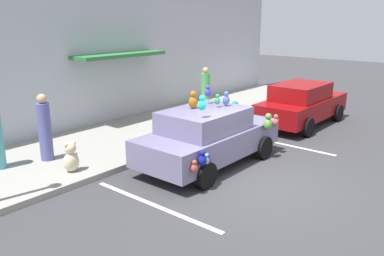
% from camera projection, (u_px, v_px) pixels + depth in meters
% --- Properties ---
extents(ground_plane, '(60.00, 60.00, 0.00)m').
position_uv_depth(ground_plane, '(253.00, 183.00, 9.55)').
color(ground_plane, '#38383A').
extents(sidewalk, '(24.00, 4.00, 0.15)m').
position_uv_depth(sidewalk, '(117.00, 140.00, 12.61)').
color(sidewalk, gray).
rests_on(sidewalk, ground).
extents(storefront_building, '(24.00, 1.25, 6.40)m').
position_uv_depth(storefront_building, '(70.00, 37.00, 13.11)').
color(storefront_building, '#B2B7C1').
rests_on(storefront_building, ground).
extents(parking_stripe_front, '(0.12, 3.60, 0.01)m').
position_uv_depth(parking_stripe_front, '(280.00, 143.00, 12.56)').
color(parking_stripe_front, silver).
rests_on(parking_stripe_front, ground).
extents(parking_stripe_rear, '(0.12, 3.60, 0.01)m').
position_uv_depth(parking_stripe_rear, '(154.00, 205.00, 8.44)').
color(parking_stripe_rear, silver).
rests_on(parking_stripe_rear, ground).
extents(plush_covered_car, '(4.27, 2.15, 2.09)m').
position_uv_depth(plush_covered_car, '(208.00, 136.00, 10.56)').
color(plush_covered_car, slate).
rests_on(plush_covered_car, ground).
extents(parked_sedan_behind, '(4.36, 1.90, 1.54)m').
position_uv_depth(parked_sedan_behind, '(302.00, 104.00, 14.54)').
color(parked_sedan_behind, maroon).
rests_on(parked_sedan_behind, ground).
extents(teddy_bear_on_sidewalk, '(0.40, 0.33, 0.77)m').
position_uv_depth(teddy_bear_on_sidewalk, '(71.00, 158.00, 9.79)').
color(teddy_bear_on_sidewalk, beige).
rests_on(teddy_bear_on_sidewalk, sidewalk).
extents(pedestrian_near_shopfront, '(0.38, 0.38, 1.65)m').
position_uv_depth(pedestrian_near_shopfront, '(206.00, 88.00, 17.05)').
color(pedestrian_near_shopfront, '#4FA654').
rests_on(pedestrian_near_shopfront, sidewalk).
extents(pedestrian_by_lamp, '(0.34, 0.34, 1.79)m').
position_uv_depth(pedestrian_by_lamp, '(45.00, 129.00, 10.48)').
color(pedestrian_by_lamp, '#54569A').
rests_on(pedestrian_by_lamp, sidewalk).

